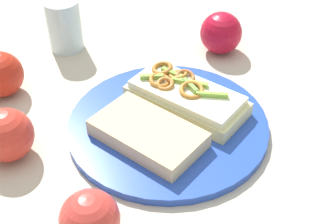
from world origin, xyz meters
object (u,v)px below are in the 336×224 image
(bread_slice_side, at_px, (148,134))
(apple_1, at_px, (90,219))
(plate, at_px, (168,125))
(drinking_glass, at_px, (64,25))
(apple_2, at_px, (6,135))
(apple_0, at_px, (221,33))
(apple_3, at_px, (0,74))
(sandwich, at_px, (186,96))

(bread_slice_side, relative_size, apple_1, 2.20)
(plate, xyz_separation_m, drinking_glass, (-0.03, 0.30, 0.04))
(bread_slice_side, distance_m, apple_2, 0.20)
(plate, relative_size, apple_0, 3.93)
(apple_1, relative_size, apple_3, 0.96)
(bread_slice_side, xyz_separation_m, apple_3, (-0.13, 0.24, 0.01))
(drinking_glass, bearing_deg, apple_2, -131.13)
(apple_3, xyz_separation_m, drinking_glass, (0.15, 0.07, 0.01))
(bread_slice_side, distance_m, drinking_glass, 0.32)
(sandwich, distance_m, bread_slice_side, 0.10)
(bread_slice_side, bearing_deg, apple_2, -136.74)
(apple_3, distance_m, drinking_glass, 0.16)
(apple_0, bearing_deg, plate, -148.25)
(plate, bearing_deg, apple_2, 159.65)
(bread_slice_side, distance_m, apple_1, 0.17)
(apple_2, bearing_deg, apple_3, 73.75)
(apple_0, bearing_deg, drinking_glass, 143.33)
(plate, height_order, apple_3, apple_3)
(apple_1, relative_size, apple_2, 0.94)
(apple_1, xyz_separation_m, drinking_glass, (0.16, 0.41, 0.01))
(apple_0, distance_m, apple_2, 0.42)
(bread_slice_side, relative_size, apple_0, 2.04)
(plate, xyz_separation_m, apple_2, (-0.22, 0.08, 0.03))
(sandwich, distance_m, apple_1, 0.27)
(plate, bearing_deg, bread_slice_side, -160.86)
(sandwich, height_order, apple_3, apple_3)
(apple_2, distance_m, drinking_glass, 0.29)
(plate, distance_m, bread_slice_side, 0.05)
(bread_slice_side, height_order, apple_1, apple_1)
(apple_0, bearing_deg, apple_2, -173.75)
(apple_1, distance_m, drinking_glass, 0.44)
(apple_1, bearing_deg, bread_slice_side, 34.32)
(plate, bearing_deg, drinking_glass, 95.06)
(apple_2, xyz_separation_m, drinking_glass, (0.19, 0.22, 0.01))
(plate, relative_size, apple_3, 4.05)
(apple_0, relative_size, drinking_glass, 0.80)
(apple_2, height_order, apple_3, apple_2)
(plate, bearing_deg, apple_3, 127.23)
(plate, distance_m, apple_1, 0.22)
(sandwich, relative_size, apple_2, 2.68)
(sandwich, bearing_deg, apple_3, -152.93)
(apple_0, xyz_separation_m, drinking_glass, (-0.23, 0.17, 0.01))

